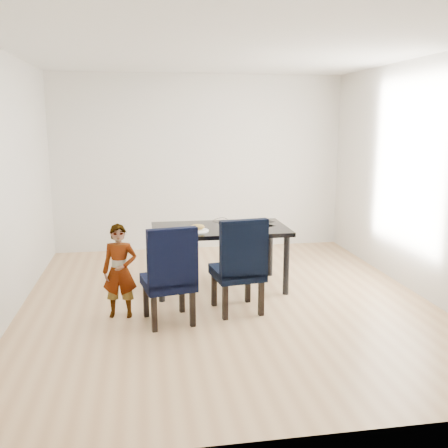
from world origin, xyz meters
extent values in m
cube|color=tan|center=(0.00, 0.00, -0.01)|extent=(4.50, 5.00, 0.01)
cube|color=white|center=(0.00, 0.00, 2.71)|extent=(4.50, 5.00, 0.01)
cube|color=silver|center=(0.00, 2.50, 1.35)|extent=(4.50, 0.01, 2.70)
cube|color=white|center=(0.00, -2.50, 1.35)|extent=(4.50, 0.01, 2.70)
cube|color=white|center=(-2.25, 0.00, 1.35)|extent=(0.01, 5.00, 2.70)
cube|color=silver|center=(2.25, 0.00, 1.35)|extent=(0.01, 5.00, 2.70)
cube|color=black|center=(0.00, 0.50, 0.38)|extent=(1.60, 0.90, 0.75)
cube|color=black|center=(-0.67, -0.46, 0.50)|extent=(0.57, 0.58, 1.01)
cube|color=black|center=(0.06, -0.28, 0.51)|extent=(0.56, 0.58, 1.03)
imported|color=#FF4915|center=(-1.15, -0.24, 0.49)|extent=(0.38, 0.28, 0.97)
cylinder|color=white|center=(-0.29, 0.32, 0.76)|extent=(0.33, 0.33, 0.01)
ellipsoid|color=#A4813A|center=(-0.29, 0.33, 0.80)|extent=(0.18, 0.10, 0.07)
imported|color=black|center=(0.50, 0.60, 0.76)|extent=(0.41, 0.36, 0.03)
torus|color=black|center=(0.10, 0.76, 0.75)|extent=(0.19, 0.19, 0.01)
camera|label=1|loc=(-0.90, -5.24, 1.99)|focal=40.00mm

